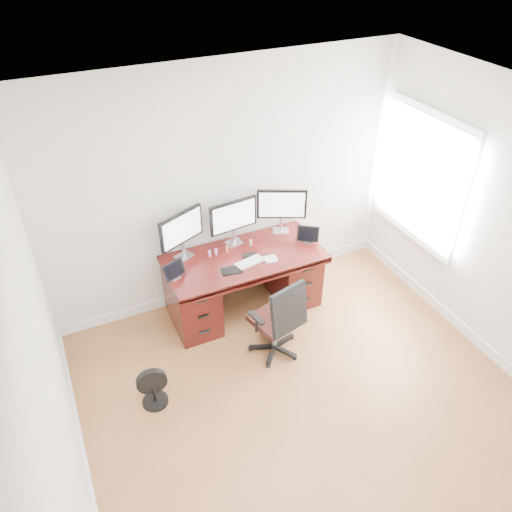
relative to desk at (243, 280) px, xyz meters
name	(u,v)px	position (x,y,z in m)	size (l,w,h in m)	color
ground	(327,432)	(0.00, -1.83, -0.40)	(4.50, 4.50, 0.00)	#8F5F37
back_wall	(226,188)	(0.00, 0.42, 0.95)	(4.00, 0.10, 2.70)	white
desk	(243,280)	(0.00, 0.00, 0.00)	(1.70, 0.80, 0.75)	#3C0E0C
office_chair	(278,330)	(0.03, -0.78, -0.09)	(0.60, 0.60, 0.94)	black
floor_fan	(153,388)	(-1.29, -0.87, -0.20)	(0.29, 0.24, 0.42)	black
monitor_left	(181,230)	(-0.58, 0.24, 0.68)	(0.52, 0.26, 0.53)	silver
monitor_center	(233,217)	(0.00, 0.24, 0.68)	(0.55, 0.16, 0.53)	silver
monitor_right	(282,206)	(0.58, 0.24, 0.68)	(0.51, 0.27, 0.53)	silver
tablet_left	(174,271)	(-0.78, -0.08, 0.43)	(0.25, 0.15, 0.19)	silver
tablet_right	(308,235)	(0.75, -0.08, 0.43)	(0.24, 0.19, 0.19)	silver
keyboard	(250,262)	(0.01, -0.16, 0.36)	(0.31, 0.13, 0.01)	silver
trackpad	(271,259)	(0.23, -0.20, 0.35)	(0.13, 0.13, 0.01)	silver
drawing_tablet	(232,270)	(-0.22, -0.21, 0.35)	(0.21, 0.14, 0.01)	black
phone	(249,255)	(0.06, -0.04, 0.35)	(0.14, 0.07, 0.01)	black
figurine_purple	(209,253)	(-0.33, 0.12, 0.39)	(0.03, 0.03, 0.08)	#A974D5
figurine_pink	(216,251)	(-0.26, 0.12, 0.39)	(0.03, 0.03, 0.08)	pink
figurine_orange	(227,248)	(-0.13, 0.12, 0.39)	(0.03, 0.03, 0.08)	#EE834D
figurine_yellow	(251,242)	(0.14, 0.12, 0.39)	(0.03, 0.03, 0.08)	#CEC66D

